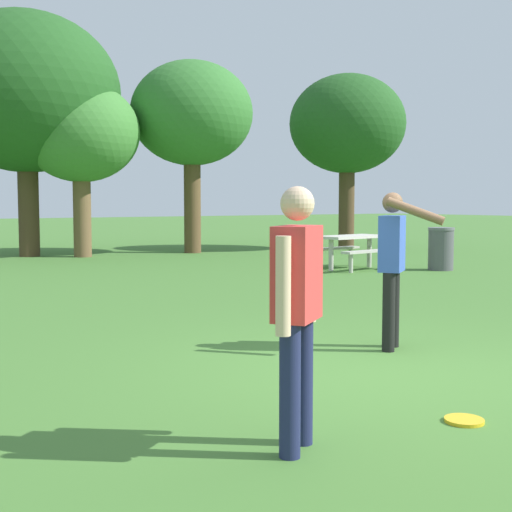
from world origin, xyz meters
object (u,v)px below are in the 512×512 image
at_px(picnic_table_near, 351,244).
at_px(tree_slender_mid, 192,115).
at_px(person_catcher, 393,258).
at_px(frisbee, 464,420).
at_px(tree_back_left, 347,125).
at_px(trash_can_beside_table, 441,249).
at_px(tree_broad_center, 26,93).
at_px(person_thrower, 297,300).
at_px(tree_far_right, 81,134).

xyz_separation_m(picnic_table_near, tree_slender_mid, (-0.58, 6.49, 3.54)).
height_order(person_catcher, frisbee, person_catcher).
xyz_separation_m(frisbee, tree_back_left, (11.17, 14.10, 3.97)).
bearing_deg(tree_slender_mid, trash_can_beside_table, -74.92).
relative_size(tree_broad_center, tree_slender_mid, 1.19).
xyz_separation_m(person_thrower, tree_far_right, (4.22, 15.49, 2.47)).
height_order(person_catcher, picnic_table_near, person_catcher).
bearing_deg(tree_broad_center, trash_can_beside_table, -54.12).
distance_m(frisbee, tree_broad_center, 17.38).
bearing_deg(tree_back_left, tree_slender_mid, 165.49).
height_order(picnic_table_near, tree_back_left, tree_back_left).
bearing_deg(frisbee, tree_far_right, 79.52).
xyz_separation_m(trash_can_beside_table, tree_broad_center, (-6.59, 9.11, 4.05)).
distance_m(tree_far_right, tree_back_left, 8.44).
xyz_separation_m(person_thrower, person_catcher, (2.64, 1.84, 0.02)).
height_order(frisbee, tree_broad_center, tree_broad_center).
relative_size(trash_can_beside_table, tree_back_left, 0.17).
relative_size(trash_can_beside_table, tree_far_right, 0.20).
bearing_deg(tree_broad_center, frisbee, -95.87).
distance_m(person_thrower, picnic_table_near, 11.88).
bearing_deg(picnic_table_near, tree_broad_center, 123.00).
relative_size(frisbee, tree_slender_mid, 0.05).
height_order(frisbee, picnic_table_near, picnic_table_near).
distance_m(trash_can_beside_table, tree_back_left, 7.93).
bearing_deg(person_thrower, frisbee, -9.17).
bearing_deg(tree_far_right, picnic_table_near, -60.33).
bearing_deg(tree_far_right, tree_back_left, -10.99).
relative_size(person_catcher, tree_slender_mid, 0.29).
xyz_separation_m(person_thrower, frisbee, (1.32, -0.21, -0.93)).
bearing_deg(tree_slender_mid, person_catcher, -110.12).
bearing_deg(tree_far_right, person_thrower, -105.24).
xyz_separation_m(frisbee, trash_can_beside_table, (8.31, 7.58, 0.47)).
height_order(picnic_table_near, tree_far_right, tree_far_right).
bearing_deg(tree_far_right, tree_broad_center, 140.11).
distance_m(frisbee, trash_can_beside_table, 11.26).
relative_size(person_thrower, frisbee, 5.93).
xyz_separation_m(trash_can_beside_table, tree_far_right, (-5.40, 8.12, 2.92)).
bearing_deg(person_thrower, tree_far_right, 74.76).
xyz_separation_m(picnic_table_near, tree_back_left, (4.39, 5.20, 3.42)).
bearing_deg(person_thrower, picnic_table_near, 47.00).
bearing_deg(frisbee, trash_can_beside_table, 42.39).
distance_m(person_thrower, frisbee, 1.62).
relative_size(trash_can_beside_table, tree_slender_mid, 0.17).
xyz_separation_m(person_catcher, frisbee, (-1.33, -2.05, -0.95)).
distance_m(person_thrower, tree_broad_center, 17.14).
relative_size(person_catcher, tree_far_right, 0.34).
bearing_deg(person_catcher, picnic_table_near, 51.43).
bearing_deg(picnic_table_near, frisbee, -127.32).
height_order(person_thrower, person_catcher, same).
height_order(person_thrower, trash_can_beside_table, person_thrower).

